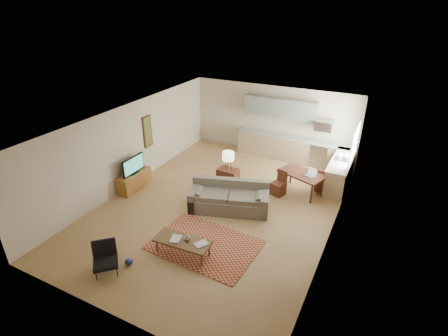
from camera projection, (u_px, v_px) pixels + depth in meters
The scene contains 25 objects.
room at pixel (219, 166), 9.91m from camera, with size 9.00×9.00×9.00m.
kitchen_counter_back at pixel (291, 149), 13.29m from camera, with size 4.26×0.64×0.92m, color tan, non-canonical shape.
kitchen_counter_right at pixel (340, 172), 11.52m from camera, with size 0.64×2.26×0.92m, color tan, non-canonical shape.
kitchen_range at pixel (320, 154), 12.84m from camera, with size 0.62×0.62×0.90m, color #A5A8AD.
kitchen_microwave at pixel (324, 126), 12.37m from camera, with size 0.62×0.40×0.35m, color #A5A8AD.
upper_cabinets at pixel (280, 108), 12.99m from camera, with size 2.80×0.34×0.70m, color slate.
window_right at pixel (355, 143), 10.92m from camera, with size 0.02×1.40×1.05m, color white.
wall_art_left at pixel (148, 132), 11.84m from camera, with size 0.06×0.42×1.10m, color olive, non-canonical shape.
triptych at pixel (271, 110), 13.35m from camera, with size 1.70×0.04×0.50m, color #F2E2C2, non-canonical shape.
rug at pixel (205, 245), 8.87m from camera, with size 2.63×1.82×0.02m, color maroon.
sofa at pixel (229, 197), 10.18m from camera, with size 2.40×1.04×0.83m, color #635C50, non-canonical shape.
coffee_table at pixel (183, 247), 8.47m from camera, with size 1.40×0.56×0.42m, color #513B20, non-canonical shape.
book_a at pixel (171, 238), 8.43m from camera, with size 0.31×0.36×0.03m, color maroon.
book_b at pixel (199, 241), 8.32m from camera, with size 0.35×0.38×0.02m, color navy.
vase at pixel (187, 237), 8.35m from camera, with size 0.17×0.17×0.16m, color black.
armchair at pixel (105, 260), 7.86m from camera, with size 0.62×0.62×0.71m, color black, non-canonical shape.
tv_credenza at pixel (134, 181), 11.36m from camera, with size 0.48×1.24×0.57m, color brown, non-canonical shape.
tv at pixel (133, 165), 11.09m from camera, with size 0.10×0.95×0.57m, color black, non-canonical shape.
console_table at pixel (228, 180), 11.21m from camera, with size 0.65×0.44×0.76m, color #3B1C12, non-canonical shape.
table_lamp at pixel (228, 160), 10.90m from camera, with size 0.37×0.37×0.61m, color beige, non-canonical shape.
dining_table at pixel (301, 183), 11.09m from camera, with size 1.40×0.80×0.71m, color #3B1C12, non-canonical shape.
dining_chair_near at pixel (278, 183), 10.96m from camera, with size 0.38×0.40×0.81m, color #3B1C12, non-canonical shape.
dining_chair_far at pixel (323, 180), 11.16m from camera, with size 0.39×0.40×0.81m, color #3B1C12, non-canonical shape.
laptop at pixel (310, 173), 10.69m from camera, with size 0.30×0.22×0.22m, color #A5A8AD, non-canonical shape.
soap_bottle at pixel (340, 154), 11.46m from camera, with size 0.09×0.10×0.19m, color #F2E2C2.
Camera 1 is at (4.15, -7.89, 5.69)m, focal length 28.00 mm.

